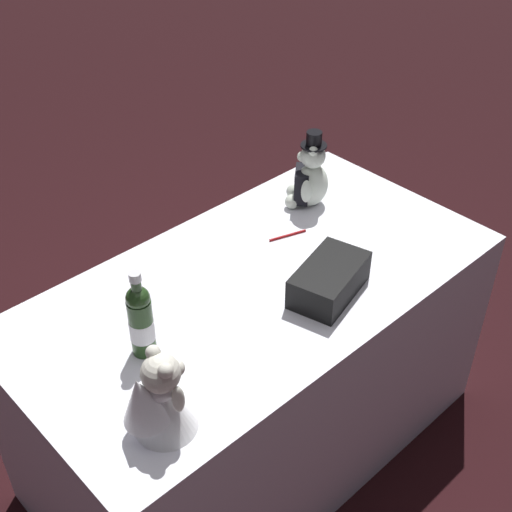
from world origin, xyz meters
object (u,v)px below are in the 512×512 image
object	(u,v)px
teddy_bear_groom	(309,178)
signing_pen	(289,235)
teddy_bear_bride	(158,398)
gift_case_black	(329,280)
champagne_bottle	(141,320)

from	to	relation	value
teddy_bear_groom	signing_pen	world-z (taller)	teddy_bear_groom
teddy_bear_bride	gift_case_black	distance (m)	0.69
teddy_bear_bride	signing_pen	size ratio (longest dim) A/B	1.78
champagne_bottle	signing_pen	size ratio (longest dim) A/B	2.01
signing_pen	gift_case_black	world-z (taller)	gift_case_black
teddy_bear_bride	champagne_bottle	xyz separation A→B (m)	(-0.13, -0.25, 0.01)
teddy_bear_groom	gift_case_black	bearing A→B (deg)	50.64
teddy_bear_bride	gift_case_black	xyz separation A→B (m)	(-0.68, -0.07, -0.06)
champagne_bottle	gift_case_black	distance (m)	0.59
teddy_bear_bride	signing_pen	xyz separation A→B (m)	(-0.81, -0.36, -0.11)
teddy_bear_groom	champagne_bottle	bearing A→B (deg)	13.29
signing_pen	champagne_bottle	bearing A→B (deg)	9.22
teddy_bear_groom	champagne_bottle	size ratio (longest dim) A/B	1.04
gift_case_black	champagne_bottle	bearing A→B (deg)	-18.00
signing_pen	gift_case_black	distance (m)	0.32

